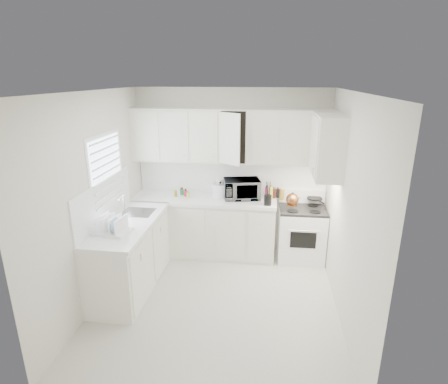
% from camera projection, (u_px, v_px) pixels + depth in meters
% --- Properties ---
extents(floor, '(3.20, 3.20, 0.00)m').
position_uv_depth(floor, '(217.00, 301.00, 4.64)').
color(floor, beige).
rests_on(floor, ground).
extents(ceiling, '(3.20, 3.20, 0.00)m').
position_uv_depth(ceiling, '(215.00, 92.00, 3.84)').
color(ceiling, white).
rests_on(ceiling, ground).
extents(wall_back, '(3.00, 0.00, 3.00)m').
position_uv_depth(wall_back, '(231.00, 172.00, 5.75)').
color(wall_back, silver).
rests_on(wall_back, ground).
extents(wall_front, '(3.00, 0.00, 3.00)m').
position_uv_depth(wall_front, '(185.00, 278.00, 2.73)').
color(wall_front, silver).
rests_on(wall_front, ground).
extents(wall_left, '(0.00, 3.20, 3.20)m').
position_uv_depth(wall_left, '(96.00, 201.00, 4.43)').
color(wall_left, silver).
rests_on(wall_left, ground).
extents(wall_right, '(0.00, 3.20, 3.20)m').
position_uv_depth(wall_right, '(348.00, 212.00, 4.06)').
color(wall_right, silver).
rests_on(wall_right, ground).
extents(window_blinds, '(0.06, 0.96, 1.06)m').
position_uv_depth(window_blinds, '(108.00, 174.00, 4.68)').
color(window_blinds, white).
rests_on(window_blinds, wall_left).
extents(lower_cabinets_back, '(2.22, 0.60, 0.90)m').
position_uv_depth(lower_cabinets_back, '(205.00, 227.00, 5.78)').
color(lower_cabinets_back, silver).
rests_on(lower_cabinets_back, floor).
extents(lower_cabinets_left, '(0.60, 1.60, 0.90)m').
position_uv_depth(lower_cabinets_left, '(131.00, 256.00, 4.84)').
color(lower_cabinets_left, silver).
rests_on(lower_cabinets_left, floor).
extents(countertop_back, '(2.24, 0.64, 0.05)m').
position_uv_depth(countertop_back, '(204.00, 199.00, 5.62)').
color(countertop_back, white).
rests_on(countertop_back, lower_cabinets_back).
extents(countertop_left, '(0.64, 1.62, 0.05)m').
position_uv_depth(countertop_left, '(128.00, 224.00, 4.70)').
color(countertop_left, white).
rests_on(countertop_left, lower_cabinets_left).
extents(backsplash_back, '(2.98, 0.02, 0.55)m').
position_uv_depth(backsplash_back, '(231.00, 177.00, 5.77)').
color(backsplash_back, white).
rests_on(backsplash_back, wall_back).
extents(backsplash_left, '(0.02, 1.60, 0.55)m').
position_uv_depth(backsplash_left, '(104.00, 201.00, 4.64)').
color(backsplash_left, white).
rests_on(backsplash_left, wall_left).
extents(upper_cabinets_back, '(3.00, 0.33, 0.80)m').
position_uv_depth(upper_cabinets_back, '(230.00, 162.00, 5.54)').
color(upper_cabinets_back, silver).
rests_on(upper_cabinets_back, wall_back).
extents(upper_cabinets_right, '(0.33, 0.90, 0.80)m').
position_uv_depth(upper_cabinets_right, '(325.00, 175.00, 4.79)').
color(upper_cabinets_right, silver).
rests_on(upper_cabinets_right, wall_right).
extents(sink, '(0.42, 0.38, 0.30)m').
position_uv_depth(sink, '(137.00, 204.00, 4.98)').
color(sink, gray).
rests_on(sink, countertop_left).
extents(stove, '(0.71, 0.58, 1.08)m').
position_uv_depth(stove, '(302.00, 227.00, 5.57)').
color(stove, white).
rests_on(stove, floor).
extents(tea_kettle, '(0.27, 0.24, 0.21)m').
position_uv_depth(tea_kettle, '(292.00, 199.00, 5.28)').
color(tea_kettle, brown).
rests_on(tea_kettle, stove).
extents(frying_pan, '(0.37, 0.45, 0.04)m').
position_uv_depth(frying_pan, '(315.00, 198.00, 5.57)').
color(frying_pan, black).
rests_on(frying_pan, stove).
extents(microwave, '(0.59, 0.41, 0.37)m').
position_uv_depth(microwave, '(242.00, 187.00, 5.54)').
color(microwave, gray).
rests_on(microwave, countertop_back).
extents(rice_cooker, '(0.31, 0.31, 0.25)m').
position_uv_depth(rice_cooker, '(220.00, 189.00, 5.63)').
color(rice_cooker, white).
rests_on(rice_cooker, countertop_back).
extents(paper_towel, '(0.12, 0.12, 0.27)m').
position_uv_depth(paper_towel, '(220.00, 187.00, 5.70)').
color(paper_towel, white).
rests_on(paper_towel, countertop_back).
extents(utensil_crock, '(0.13, 0.13, 0.37)m').
position_uv_depth(utensil_crock, '(268.00, 193.00, 5.25)').
color(utensil_crock, black).
rests_on(utensil_crock, countertop_back).
extents(dish_rack, '(0.47, 0.38, 0.24)m').
position_uv_depth(dish_rack, '(111.00, 223.00, 4.34)').
color(dish_rack, white).
rests_on(dish_rack, countertop_left).
extents(spice_left_0, '(0.06, 0.06, 0.13)m').
position_uv_depth(spice_left_0, '(177.00, 190.00, 5.78)').
color(spice_left_0, olive).
rests_on(spice_left_0, countertop_back).
extents(spice_left_1, '(0.06, 0.06, 0.13)m').
position_uv_depth(spice_left_1, '(180.00, 192.00, 5.68)').
color(spice_left_1, '#297C39').
rests_on(spice_left_1, countertop_back).
extents(spice_left_2, '(0.06, 0.06, 0.13)m').
position_uv_depth(spice_left_2, '(186.00, 191.00, 5.76)').
color(spice_left_2, '#BD194C').
rests_on(spice_left_2, countertop_back).
extents(spice_left_3, '(0.06, 0.06, 0.13)m').
position_uv_depth(spice_left_3, '(190.00, 192.00, 5.66)').
color(spice_left_3, '#C4E034').
rests_on(spice_left_3, countertop_back).
extents(sauce_right_0, '(0.06, 0.06, 0.19)m').
position_uv_depth(sauce_right_0, '(267.00, 191.00, 5.63)').
color(sauce_right_0, '#BD194C').
rests_on(sauce_right_0, countertop_back).
extents(sauce_right_1, '(0.06, 0.06, 0.19)m').
position_uv_depth(sauce_right_1, '(271.00, 192.00, 5.57)').
color(sauce_right_1, '#C4E034').
rests_on(sauce_right_1, countertop_back).
extents(sauce_right_2, '(0.06, 0.06, 0.19)m').
position_uv_depth(sauce_right_2, '(274.00, 191.00, 5.62)').
color(sauce_right_2, '#572018').
rests_on(sauce_right_2, countertop_back).
extents(sauce_right_3, '(0.06, 0.06, 0.19)m').
position_uv_depth(sauce_right_3, '(278.00, 193.00, 5.55)').
color(sauce_right_3, black).
rests_on(sauce_right_3, countertop_back).
extents(sauce_right_4, '(0.06, 0.06, 0.19)m').
position_uv_depth(sauce_right_4, '(281.00, 192.00, 5.60)').
color(sauce_right_4, olive).
rests_on(sauce_right_4, countertop_back).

